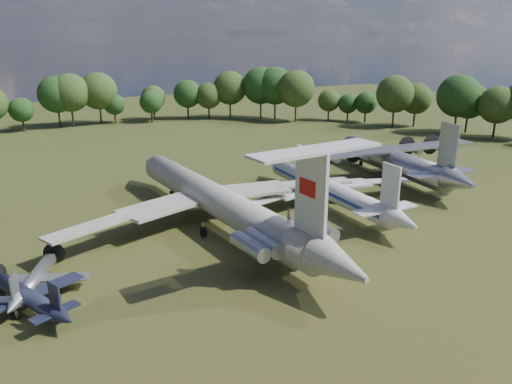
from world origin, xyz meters
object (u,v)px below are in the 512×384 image
il62_airliner (218,206)px  small_prop_west (28,300)px  tu104_jet (326,192)px  person_on_il62 (289,215)px  an12_transport (392,164)px  small_prop_northwest (35,282)px

il62_airliner → small_prop_west: bearing=-159.3°
tu104_jet → person_on_il62: bearing=-134.6°
il62_airliner → an12_transport: bearing=6.1°
small_prop_west → small_prop_northwest: bearing=53.5°
an12_transport → small_prop_west: size_ratio=2.55×
il62_airliner → person_on_il62: (1.49, -15.68, 3.64)m
small_prop_west → person_on_il62: 26.32m
small_prop_northwest → tu104_jet: bearing=35.5°
small_prop_northwest → person_on_il62: 26.38m
tu104_jet → small_prop_northwest: bearing=-167.4°
tu104_jet → person_on_il62: 23.84m
il62_airliner → an12_transport: size_ratio=1.46×
tu104_jet → small_prop_west: 43.90m
il62_airliner → an12_transport: (36.76, 7.51, -0.22)m
il62_airliner → small_prop_west: 26.77m
small_prop_northwest → person_on_il62: person_on_il62 is taller
tu104_jet → person_on_il62: person_on_il62 is taller
il62_airliner → small_prop_west: il62_airliner is taller
il62_airliner → small_prop_northwest: size_ratio=4.08×
il62_airliner → tu104_jet: 18.09m
an12_transport → small_prop_west: (-60.74, -19.28, -1.46)m
tu104_jet → small_prop_west: tu104_jet is taller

